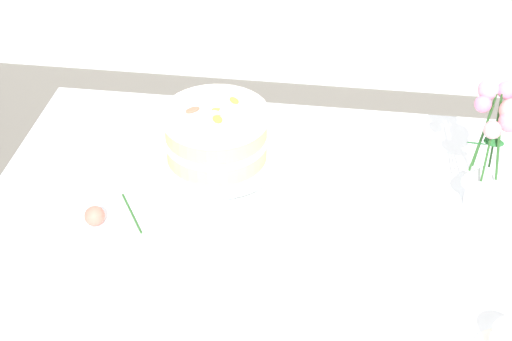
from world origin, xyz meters
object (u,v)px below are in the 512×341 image
at_px(layer_cake, 216,134).
at_px(flower_vase, 490,150).
at_px(cake_stand, 217,162).
at_px(fallen_rose, 96,216).
at_px(dining_table, 281,262).

distance_m(layer_cake, flower_vase, 0.60).
distance_m(cake_stand, layer_cake, 0.08).
relative_size(cake_stand, fallen_rose, 2.15).
relative_size(cake_stand, layer_cake, 1.22).
bearing_deg(fallen_rose, layer_cake, 32.20).
distance_m(layer_cake, fallen_rose, 0.32).
bearing_deg(flower_vase, fallen_rose, -168.19).
relative_size(cake_stand, flower_vase, 0.91).
height_order(flower_vase, fallen_rose, flower_vase).
height_order(dining_table, cake_stand, cake_stand).
xyz_separation_m(cake_stand, fallen_rose, (-0.25, -0.16, -0.06)).
relative_size(layer_cake, flower_vase, 0.75).
bearing_deg(dining_table, flower_vase, 18.91).
relative_size(layer_cake, fallen_rose, 1.77).
bearing_deg(cake_stand, layer_cake, 129.28).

